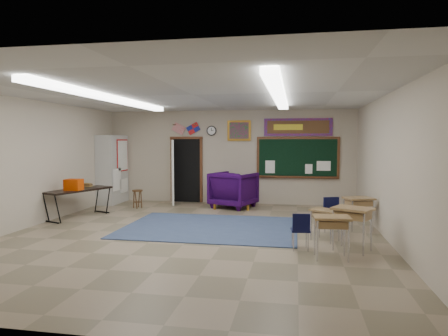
% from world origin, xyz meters
% --- Properties ---
extents(floor, '(9.00, 9.00, 0.00)m').
position_xyz_m(floor, '(0.00, 0.00, 0.00)').
color(floor, gray).
rests_on(floor, ground).
extents(back_wall, '(8.00, 0.04, 3.00)m').
position_xyz_m(back_wall, '(0.00, 4.50, 1.50)').
color(back_wall, '#BBAE97').
rests_on(back_wall, floor).
extents(front_wall, '(8.00, 0.04, 3.00)m').
position_xyz_m(front_wall, '(0.00, -4.50, 1.50)').
color(front_wall, '#BBAE97').
rests_on(front_wall, floor).
extents(left_wall, '(0.04, 9.00, 3.00)m').
position_xyz_m(left_wall, '(-4.00, 0.00, 1.50)').
color(left_wall, '#BBAE97').
rests_on(left_wall, floor).
extents(right_wall, '(0.04, 9.00, 3.00)m').
position_xyz_m(right_wall, '(4.00, 0.00, 1.50)').
color(right_wall, '#BBAE97').
rests_on(right_wall, floor).
extents(ceiling, '(8.00, 9.00, 0.04)m').
position_xyz_m(ceiling, '(0.00, 0.00, 3.00)').
color(ceiling, silver).
rests_on(ceiling, back_wall).
extents(area_rug, '(4.00, 3.00, 0.02)m').
position_xyz_m(area_rug, '(0.20, 0.80, 0.01)').
color(area_rug, '#364767').
rests_on(area_rug, floor).
extents(fluorescent_strips, '(3.86, 6.00, 0.10)m').
position_xyz_m(fluorescent_strips, '(0.00, 0.00, 2.94)').
color(fluorescent_strips, white).
rests_on(fluorescent_strips, ceiling).
extents(doorway, '(1.10, 0.89, 2.16)m').
position_xyz_m(doorway, '(-1.50, 4.35, 1.06)').
color(doorway, black).
rests_on(doorway, back_wall).
extents(chalkboard, '(2.55, 0.14, 1.30)m').
position_xyz_m(chalkboard, '(2.20, 4.46, 1.46)').
color(chalkboard, '#5B301A').
rests_on(chalkboard, back_wall).
extents(bulletin_board, '(2.10, 0.05, 0.55)m').
position_xyz_m(bulletin_board, '(2.20, 4.47, 2.45)').
color(bulletin_board, red).
rests_on(bulletin_board, back_wall).
extents(framed_art_print, '(0.75, 0.05, 0.65)m').
position_xyz_m(framed_art_print, '(0.35, 4.47, 2.35)').
color(framed_art_print, '#96651D').
rests_on(framed_art_print, back_wall).
extents(wall_clock, '(0.32, 0.05, 0.32)m').
position_xyz_m(wall_clock, '(-0.55, 4.47, 2.35)').
color(wall_clock, black).
rests_on(wall_clock, back_wall).
extents(wall_flags, '(1.16, 0.06, 0.70)m').
position_xyz_m(wall_flags, '(-1.40, 4.44, 2.48)').
color(wall_flags, red).
rests_on(wall_flags, back_wall).
extents(storage_cabinet, '(0.59, 1.25, 2.20)m').
position_xyz_m(storage_cabinet, '(-3.71, 3.85, 1.10)').
color(storage_cabinet, '#B7B7B2').
rests_on(storage_cabinet, floor).
extents(wingback_armchair, '(1.52, 1.54, 1.09)m').
position_xyz_m(wingback_armchair, '(0.30, 3.69, 0.54)').
color(wingback_armchair, '#210536').
rests_on(wingback_armchair, floor).
extents(student_chair_reading, '(0.48, 0.48, 0.70)m').
position_xyz_m(student_chair_reading, '(-0.25, 3.70, 0.35)').
color(student_chair_reading, black).
rests_on(student_chair_reading, floor).
extents(student_chair_desk_a, '(0.39, 0.39, 0.71)m').
position_xyz_m(student_chair_desk_a, '(2.25, -0.75, 0.35)').
color(student_chair_desk_a, black).
rests_on(student_chair_desk_a, floor).
extents(student_chair_desk_b, '(0.51, 0.51, 0.79)m').
position_xyz_m(student_chair_desk_b, '(2.99, 0.64, 0.39)').
color(student_chair_desk_b, black).
rests_on(student_chair_desk_b, floor).
extents(student_desk_front_left, '(0.67, 0.64, 0.64)m').
position_xyz_m(student_desk_front_left, '(2.75, 0.01, 0.36)').
color(student_desk_front_left, '#997647').
rests_on(student_desk_front_left, floor).
extents(student_desk_front_right, '(0.74, 0.65, 0.74)m').
position_xyz_m(student_desk_front_right, '(3.58, 1.23, 0.41)').
color(student_desk_front_right, '#997647').
rests_on(student_desk_front_right, floor).
extents(student_desk_back_left, '(0.65, 0.50, 0.74)m').
position_xyz_m(student_desk_back_left, '(2.77, -1.23, 0.41)').
color(student_desk_back_left, '#997647').
rests_on(student_desk_back_left, floor).
extents(student_desk_back_right, '(0.83, 0.77, 0.81)m').
position_xyz_m(student_desk_back_right, '(3.19, -0.66, 0.45)').
color(student_desk_back_right, '#997647').
rests_on(student_desk_back_right, floor).
extents(folding_table, '(1.20, 1.93, 1.04)m').
position_xyz_m(folding_table, '(-3.49, 1.37, 0.41)').
color(folding_table, black).
rests_on(folding_table, floor).
extents(wooden_stool, '(0.31, 0.31, 0.55)m').
position_xyz_m(wooden_stool, '(-2.53, 3.04, 0.28)').
color(wooden_stool, '#533019').
rests_on(wooden_stool, floor).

